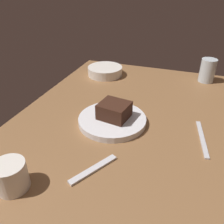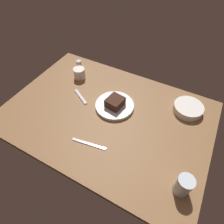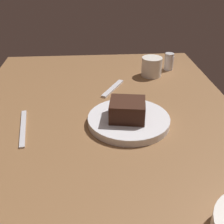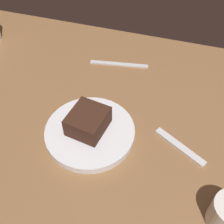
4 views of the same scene
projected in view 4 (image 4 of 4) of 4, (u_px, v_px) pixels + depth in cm
name	position (u px, v px, depth cm)	size (l,w,h in cm)	color
dining_table	(105.00, 120.00, 81.48)	(120.00, 84.00, 3.00)	brown
dessert_plate	(90.00, 132.00, 75.47)	(23.43, 23.43, 2.12)	silver
chocolate_cake_slice	(88.00, 121.00, 73.10)	(9.75, 8.87, 5.35)	#381E14
dessert_spoon	(180.00, 147.00, 73.36)	(15.00, 1.80, 0.70)	silver
butter_knife	(119.00, 64.00, 95.00)	(19.00, 1.40, 0.50)	silver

